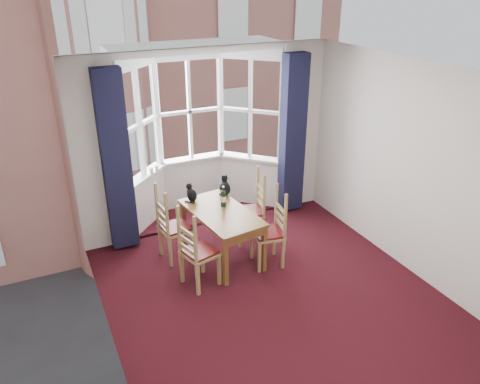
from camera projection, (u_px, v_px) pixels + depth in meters
floor at (276, 299)px, 5.90m from camera, size 4.50×4.50×0.00m
ceiling at (285, 75)px, 4.71m from camera, size 4.50×4.50×0.00m
wall_left at (100, 238)px, 4.53m from camera, size 0.00×4.50×4.50m
wall_right at (414, 171)px, 6.07m from camera, size 0.00×4.50×4.50m
wall_near at (430, 320)px, 3.46m from camera, size 4.00×0.00×4.00m
wall_back_pier_left at (97, 158)px, 6.51m from camera, size 0.70×0.12×2.80m
wall_back_pier_right at (299, 127)px, 7.78m from camera, size 0.70×0.12×2.80m
bay_window at (195, 132)px, 7.56m from camera, size 2.76×0.94×2.80m
curtain_left at (116, 163)px, 6.47m from camera, size 0.38×0.22×2.60m
curtain_right at (293, 135)px, 7.57m from camera, size 0.38×0.22×2.60m
dining_table at (221, 218)px, 6.52m from camera, size 0.87×1.41×0.73m
chair_left_near at (194, 255)px, 5.95m from camera, size 0.50×0.51×0.92m
chair_left_far at (169, 230)px, 6.54m from camera, size 0.44×0.45×0.92m
chair_right_near at (274, 233)px, 6.46m from camera, size 0.46×0.48×0.92m
chair_right_far at (255, 212)px, 7.03m from camera, size 0.48×0.49×0.92m
cat_left at (192, 194)px, 6.75m from camera, size 0.18×0.22×0.27m
cat_right at (225, 187)px, 6.94m from camera, size 0.21×0.25×0.30m
wine_bottle at (223, 198)px, 6.58m from camera, size 0.08×0.08×0.30m
candle_tall at (151, 171)px, 7.32m from camera, size 0.06×0.06×0.11m
candle_short at (157, 169)px, 7.38m from camera, size 0.06×0.06×0.11m
street at (62, 117)px, 34.86m from camera, size 80.00×80.00×0.00m
tenement_building at (86, 39)px, 16.69m from camera, size 18.40×7.80×15.20m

